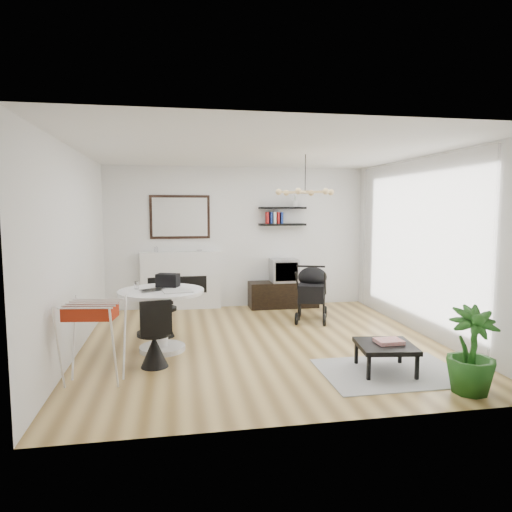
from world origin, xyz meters
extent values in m
plane|color=olive|center=(0.00, 0.00, 0.00)|extent=(5.00, 5.00, 0.00)
plane|color=white|center=(0.00, 0.00, 2.70)|extent=(5.00, 5.00, 0.00)
plane|color=white|center=(0.00, 2.50, 1.35)|extent=(5.00, 0.00, 5.00)
plane|color=white|center=(-2.50, 0.00, 1.35)|extent=(0.00, 5.00, 5.00)
plane|color=white|center=(2.50, 0.00, 1.35)|extent=(0.00, 5.00, 5.00)
cube|color=white|center=(2.40, 0.20, 1.35)|extent=(0.04, 3.60, 2.60)
cube|color=white|center=(-1.10, 2.42, 0.55)|extent=(1.50, 0.15, 1.10)
cube|color=black|center=(-1.10, 2.36, 0.48)|extent=(0.95, 0.06, 0.32)
cube|color=black|center=(-1.10, 2.48, 1.75)|extent=(1.12, 0.03, 0.82)
cube|color=white|center=(-1.10, 2.46, 1.75)|extent=(1.02, 0.01, 0.72)
cube|color=black|center=(0.85, 2.37, 1.60)|extent=(0.90, 0.25, 0.04)
cube|color=black|center=(0.85, 2.37, 1.92)|extent=(0.90, 0.25, 0.04)
cube|color=black|center=(0.85, 2.26, 0.25)|extent=(1.33, 0.46, 0.50)
cube|color=#AEAEB0|center=(0.87, 2.26, 0.72)|extent=(0.51, 0.44, 0.44)
cube|color=black|center=(0.87, 2.04, 0.72)|extent=(0.43, 0.01, 0.35)
cylinder|color=white|center=(-1.39, -0.12, 0.03)|extent=(0.61, 0.61, 0.07)
cylinder|color=white|center=(-1.39, -0.12, 0.43)|extent=(0.15, 0.15, 0.72)
cylinder|color=white|center=(-1.39, -0.12, 0.81)|extent=(1.14, 1.14, 0.04)
imported|color=black|center=(-1.49, -0.21, 0.84)|extent=(0.39, 0.35, 0.03)
cube|color=black|center=(-1.31, 0.13, 0.92)|extent=(0.34, 0.27, 0.18)
cube|color=silver|center=(-1.18, -0.27, 0.84)|extent=(0.42, 0.37, 0.01)
cylinder|color=white|center=(-1.72, 0.02, 0.88)|extent=(0.06, 0.06, 0.10)
cylinder|color=black|center=(-1.40, 0.56, 0.42)|extent=(0.41, 0.41, 0.05)
cone|color=black|center=(-1.40, 0.56, 0.20)|extent=(0.34, 0.34, 0.40)
cube|color=black|center=(-1.43, 0.75, 0.66)|extent=(0.38, 0.10, 0.42)
cylinder|color=black|center=(-1.47, -0.75, 0.41)|extent=(0.41, 0.41, 0.05)
cone|color=black|center=(-1.47, -0.75, 0.19)|extent=(0.33, 0.33, 0.39)
cube|color=black|center=(-1.44, -0.93, 0.64)|extent=(0.37, 0.11, 0.41)
cube|color=maroon|center=(-2.10, -1.17, 0.81)|extent=(0.56, 0.38, 0.14)
cube|color=black|center=(1.07, 1.11, 0.50)|extent=(0.61, 0.73, 0.29)
ellipsoid|color=black|center=(1.14, 1.29, 0.73)|extent=(0.50, 0.50, 0.35)
cylinder|color=black|center=(0.93, 0.74, 0.99)|extent=(0.44, 0.19, 0.03)
torus|color=black|center=(0.96, 1.46, 0.09)|extent=(0.12, 0.22, 0.22)
torus|color=black|center=(1.39, 1.30, 0.09)|extent=(0.12, 0.22, 0.22)
torus|color=black|center=(0.76, 0.92, 0.09)|extent=(0.12, 0.22, 0.22)
torus|color=black|center=(1.18, 0.76, 0.09)|extent=(0.12, 0.22, 0.22)
cube|color=#959595|center=(1.26, -1.43, 0.01)|extent=(1.62, 1.17, 0.01)
cube|color=black|center=(1.20, -1.40, 0.31)|extent=(0.72, 0.72, 0.05)
cube|color=black|center=(0.90, -1.63, 0.15)|extent=(0.04, 0.04, 0.27)
cube|color=black|center=(1.43, -1.70, 0.15)|extent=(0.04, 0.04, 0.27)
cube|color=black|center=(0.97, -1.09, 0.15)|extent=(0.04, 0.04, 0.27)
cube|color=black|center=(1.51, -1.17, 0.15)|extent=(0.04, 0.04, 0.27)
cube|color=red|center=(1.25, -1.37, 0.36)|extent=(0.31, 0.24, 0.04)
imported|color=#1E5217|center=(1.80, -2.12, 0.45)|extent=(0.57, 0.57, 0.90)
camera|label=1|loc=(-1.20, -6.24, 1.92)|focal=32.00mm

